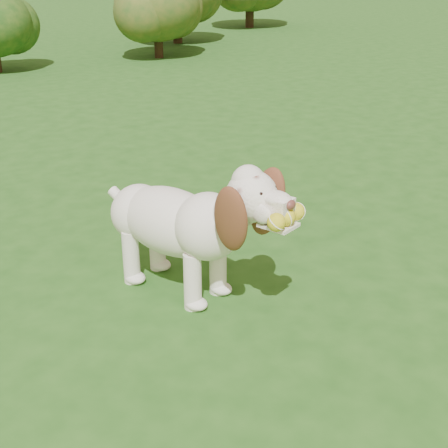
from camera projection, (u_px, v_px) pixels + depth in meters
ground at (131, 352)px, 3.06m from camera, size 80.00×80.00×0.00m
dog at (186, 220)px, 3.42m from camera, size 0.67×1.30×0.85m
shrub_d at (157, 4)px, 11.36m from camera, size 1.57×1.57×1.62m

